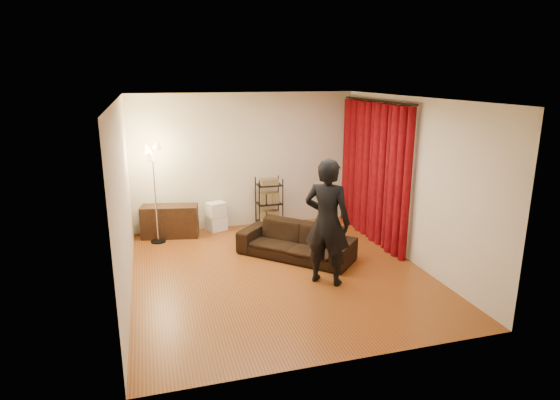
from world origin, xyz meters
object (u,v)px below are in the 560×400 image
object	(u,v)px
storage_boxes	(217,216)
floor_lamp	(155,194)
person	(327,222)
wire_shelf	(269,203)
media_cabinet	(170,221)
sofa	(296,241)

from	to	relation	value
storage_boxes	floor_lamp	world-z (taller)	floor_lamp
person	wire_shelf	world-z (taller)	person
storage_boxes	wire_shelf	world-z (taller)	wire_shelf
media_cabinet	wire_shelf	size ratio (longest dim) A/B	1.01
sofa	person	world-z (taller)	person
sofa	media_cabinet	bearing A→B (deg)	-175.47
sofa	storage_boxes	distance (m)	2.09
person	sofa	bearing A→B (deg)	-43.73
sofa	wire_shelf	bearing A→B (deg)	135.66
person	wire_shelf	distance (m)	2.74
floor_lamp	media_cabinet	bearing A→B (deg)	45.50
person	media_cabinet	bearing A→B (deg)	-12.49
sofa	floor_lamp	distance (m)	2.73
media_cabinet	storage_boxes	bearing A→B (deg)	18.62
media_cabinet	wire_shelf	bearing A→B (deg)	10.00
sofa	wire_shelf	size ratio (longest dim) A/B	1.87
media_cabinet	storage_boxes	world-z (taller)	media_cabinet
media_cabinet	floor_lamp	world-z (taller)	floor_lamp
media_cabinet	floor_lamp	xyz separation A→B (m)	(-0.24, -0.25, 0.61)
person	media_cabinet	xyz separation A→B (m)	(-2.14, 2.73, -0.64)
person	storage_boxes	world-z (taller)	person
sofa	floor_lamp	xyz separation A→B (m)	(-2.25, 1.41, 0.63)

